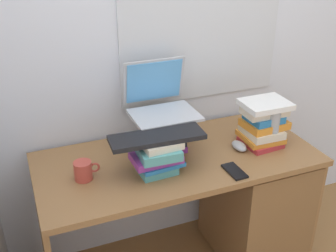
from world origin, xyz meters
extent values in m
cube|color=silver|center=(0.00, 0.36, 1.30)|extent=(6.00, 0.05, 2.60)
cube|color=silver|center=(0.27, 0.32, 1.27)|extent=(0.90, 0.01, 0.80)
cube|color=olive|center=(0.00, 0.00, 0.71)|extent=(1.36, 0.62, 0.03)
cube|color=olive|center=(-0.67, 0.00, 0.35)|extent=(0.02, 0.57, 0.69)
cube|color=olive|center=(0.67, 0.00, 0.35)|extent=(0.02, 0.57, 0.69)
cube|color=brown|center=(0.45, -0.03, 0.35)|extent=(0.41, 0.53, 0.66)
cube|color=#8C338C|center=(-0.04, 0.11, 0.74)|extent=(0.20, 0.19, 0.03)
cube|color=black|center=(-0.04, 0.10, 0.76)|extent=(0.19, 0.17, 0.02)
cube|color=orange|center=(-0.02, 0.10, 0.79)|extent=(0.21, 0.15, 0.03)
cube|color=#338C4C|center=(-0.02, 0.11, 0.82)|extent=(0.18, 0.13, 0.04)
cube|color=#338C4C|center=(-0.03, 0.09, 0.86)|extent=(0.24, 0.17, 0.04)
cube|color=gray|center=(-0.02, 0.10, 0.89)|extent=(0.24, 0.19, 0.02)
cube|color=teal|center=(-0.14, -0.09, 0.74)|extent=(0.17, 0.13, 0.04)
cube|color=#2672B2|center=(-0.13, -0.09, 0.77)|extent=(0.21, 0.15, 0.02)
cube|color=#8C338C|center=(-0.14, -0.09, 0.80)|extent=(0.22, 0.15, 0.03)
cube|color=teal|center=(-0.14, -0.09, 0.83)|extent=(0.18, 0.19, 0.04)
cube|color=beige|center=(-0.12, -0.08, 0.87)|extent=(0.18, 0.18, 0.03)
cube|color=#B22D33|center=(0.44, -0.05, 0.73)|extent=(0.19, 0.19, 0.03)
cube|color=orange|center=(0.44, -0.03, 0.76)|extent=(0.20, 0.20, 0.03)
cube|color=beige|center=(0.44, -0.04, 0.79)|extent=(0.17, 0.19, 0.04)
cube|color=orange|center=(0.46, -0.03, 0.83)|extent=(0.22, 0.17, 0.04)
cube|color=#2672B2|center=(0.45, -0.03, 0.87)|extent=(0.17, 0.16, 0.04)
cube|color=beige|center=(0.45, -0.03, 0.90)|extent=(0.22, 0.14, 0.04)
cube|color=white|center=(0.45, -0.03, 0.94)|extent=(0.23, 0.18, 0.03)
cube|color=#B7BABF|center=(-0.03, 0.10, 0.90)|extent=(0.32, 0.24, 0.01)
cube|color=#B7BABF|center=(-0.03, 0.25, 1.03)|extent=(0.32, 0.05, 0.24)
cube|color=#59A5E5|center=(-0.03, 0.24, 1.03)|extent=(0.28, 0.04, 0.21)
cube|color=black|center=(-0.14, -0.08, 0.90)|extent=(0.43, 0.16, 0.02)
ellipsoid|color=#A5A8AD|center=(0.31, -0.05, 0.74)|extent=(0.06, 0.10, 0.04)
cylinder|color=#B23F33|center=(-0.46, -0.02, 0.76)|extent=(0.08, 0.08, 0.09)
torus|color=#B23F33|center=(-0.41, -0.02, 0.77)|extent=(0.05, 0.01, 0.05)
cylinder|color=#999EA5|center=(0.47, -0.08, 0.83)|extent=(0.07, 0.07, 0.21)
cube|color=black|center=(0.19, -0.22, 0.73)|extent=(0.07, 0.14, 0.01)
camera|label=1|loc=(-0.69, -1.59, 1.75)|focal=44.44mm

